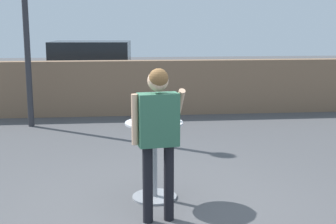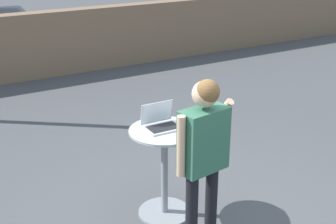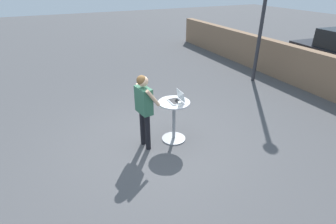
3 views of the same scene
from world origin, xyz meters
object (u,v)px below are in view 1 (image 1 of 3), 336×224
(coffee_mug, at_px, (174,117))
(parked_car_near_street, at_px, (87,70))
(laptop, at_px, (154,117))
(standing_person, at_px, (158,126))
(cafe_table, at_px, (154,153))

(coffee_mug, height_order, parked_car_near_street, parked_car_near_street)
(laptop, relative_size, standing_person, 0.21)
(laptop, relative_size, coffee_mug, 3.21)
(laptop, bearing_deg, coffee_mug, -13.60)
(laptop, height_order, standing_person, standing_person)
(standing_person, bearing_deg, cafe_table, 89.15)
(cafe_table, relative_size, standing_person, 0.57)
(cafe_table, distance_m, standing_person, 0.84)
(laptop, distance_m, parked_car_near_street, 7.83)
(laptop, height_order, coffee_mug, laptop)
(parked_car_near_street, bearing_deg, standing_person, -81.30)
(coffee_mug, height_order, standing_person, standing_person)
(laptop, distance_m, coffee_mug, 0.25)
(coffee_mug, bearing_deg, standing_person, -109.76)
(standing_person, height_order, parked_car_near_street, standing_person)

